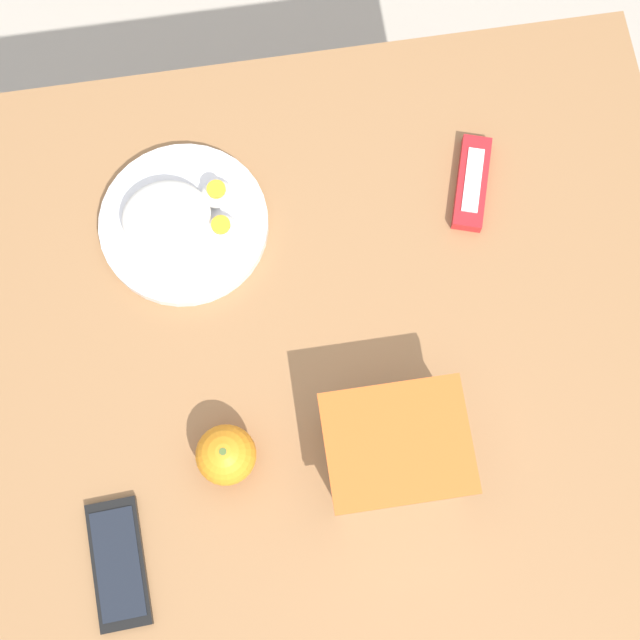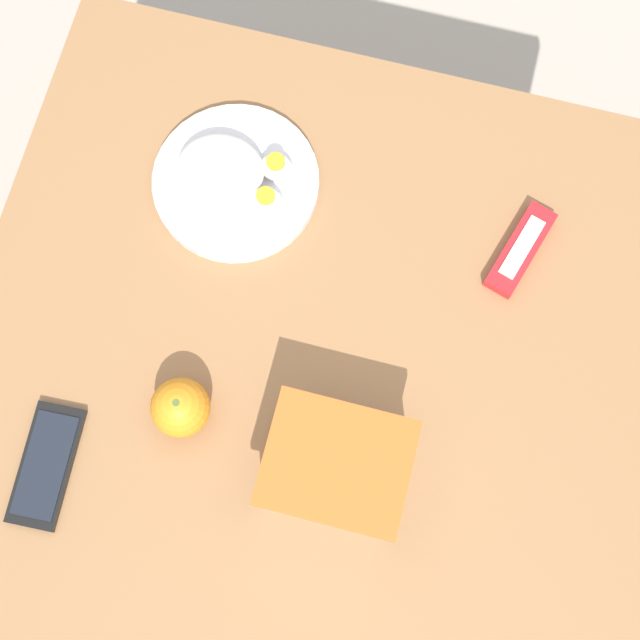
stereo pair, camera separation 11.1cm
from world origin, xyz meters
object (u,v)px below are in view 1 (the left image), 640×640
at_px(rice_plate, 181,221).
at_px(cell_phone, 119,564).
at_px(orange_fruit, 226,455).
at_px(food_container, 395,448).
at_px(candy_bar, 472,183).

relative_size(rice_plate, cell_phone, 1.44).
bearing_deg(orange_fruit, rice_plate, -85.72).
bearing_deg(rice_plate, food_container, 123.93).
height_order(food_container, orange_fruit, food_container).
height_order(rice_plate, candy_bar, rice_plate).
relative_size(food_container, rice_plate, 0.76).
xyz_separation_m(orange_fruit, rice_plate, (0.02, -0.31, -0.02)).
bearing_deg(cell_phone, rice_plate, -106.31).
relative_size(orange_fruit, rice_plate, 0.33).
xyz_separation_m(orange_fruit, candy_bar, (-0.36, -0.31, -0.03)).
relative_size(food_container, orange_fruit, 2.28).
bearing_deg(candy_bar, food_container, 63.98).
distance_m(food_container, candy_bar, 0.37).
bearing_deg(orange_fruit, food_container, 173.71).
bearing_deg(orange_fruit, cell_phone, 36.13).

